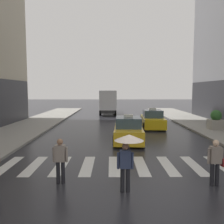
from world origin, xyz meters
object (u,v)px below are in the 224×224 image
object	(u,v)px
pedestrian_with_umbrella	(128,147)
pedestrian_with_handbag	(216,160)
pedestrian_plain_coat	(60,158)
planter_mid_block	(216,121)
box_truck	(108,101)
taxi_lead	(128,130)
taxi_second	(152,120)

from	to	relation	value
pedestrian_with_umbrella	pedestrian_with_handbag	world-z (taller)	pedestrian_with_umbrella
pedestrian_plain_coat	planter_mid_block	size ratio (longest dim) A/B	1.03
pedestrian_with_handbag	pedestrian_plain_coat	world-z (taller)	same
box_truck	pedestrian_with_handbag	distance (m)	24.90
pedestrian_with_umbrella	planter_mid_block	xyz separation A→B (m)	(8.21, 11.66, -0.64)
planter_mid_block	taxi_lead	bearing A→B (deg)	-152.76
taxi_lead	pedestrian_plain_coat	world-z (taller)	taxi_lead
taxi_lead	pedestrian_with_umbrella	bearing A→B (deg)	-94.52
pedestrian_with_handbag	taxi_lead	bearing A→B (deg)	109.20
taxi_lead	pedestrian_plain_coat	xyz separation A→B (m)	(-2.98, -7.02, 0.21)
taxi_lead	planter_mid_block	size ratio (longest dim) A/B	2.89
pedestrian_plain_coat	planter_mid_block	bearing A→B (deg)	45.95
taxi_second	taxi_lead	bearing A→B (deg)	-114.96
taxi_second	box_truck	bearing A→B (deg)	109.68
taxi_lead	planter_mid_block	bearing A→B (deg)	27.24
pedestrian_with_handbag	box_truck	bearing A→B (deg)	99.49
box_truck	planter_mid_block	size ratio (longest dim) A/B	4.74
taxi_lead	pedestrian_with_umbrella	xyz separation A→B (m)	(-0.61, -7.75, 0.79)
pedestrian_with_umbrella	planter_mid_block	bearing A→B (deg)	54.86
pedestrian_with_umbrella	pedestrian_with_handbag	bearing A→B (deg)	9.09
pedestrian_with_umbrella	taxi_lead	bearing A→B (deg)	85.48
pedestrian_with_umbrella	planter_mid_block	distance (m)	14.27
pedestrian_with_umbrella	pedestrian_plain_coat	xyz separation A→B (m)	(-2.37, 0.72, -0.58)
box_truck	pedestrian_with_umbrella	size ratio (longest dim) A/B	3.91
planter_mid_block	pedestrian_plain_coat	bearing A→B (deg)	-134.05
pedestrian_with_umbrella	pedestrian_with_handbag	xyz separation A→B (m)	(3.14, 0.50, -0.58)
pedestrian_with_handbag	planter_mid_block	world-z (taller)	planter_mid_block
taxi_second	pedestrian_plain_coat	xyz separation A→B (m)	(-5.59, -12.62, 0.21)
taxi_second	pedestrian_plain_coat	bearing A→B (deg)	-113.88
box_truck	planter_mid_block	bearing A→B (deg)	-55.58
box_truck	pedestrian_with_umbrella	distance (m)	25.06
box_truck	planter_mid_block	distance (m)	16.25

